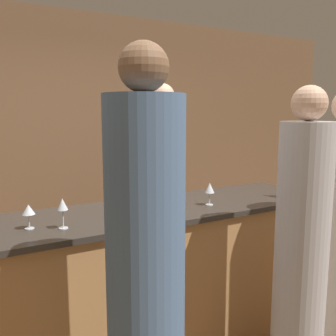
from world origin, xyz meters
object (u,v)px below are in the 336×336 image
(bartender, at_px, (163,198))
(wine_bottle_0, at_px, (295,183))
(guest_1, at_px, (146,291))
(guest_0, at_px, (301,255))

(bartender, relative_size, wine_bottle_0, 6.35)
(guest_1, distance_m, wine_bottle_0, 1.65)
(wine_bottle_0, bearing_deg, bartender, 122.39)
(guest_0, bearing_deg, guest_1, -176.72)
(bartender, bearing_deg, guest_1, 59.31)
(bartender, relative_size, guest_0, 1.05)
(guest_1, bearing_deg, guest_0, 3.28)
(guest_0, height_order, guest_1, guest_1)
(bartender, height_order, guest_0, bartender)
(bartender, height_order, guest_1, guest_1)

